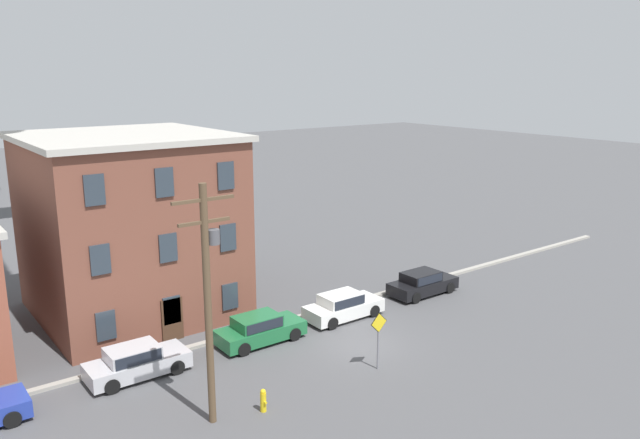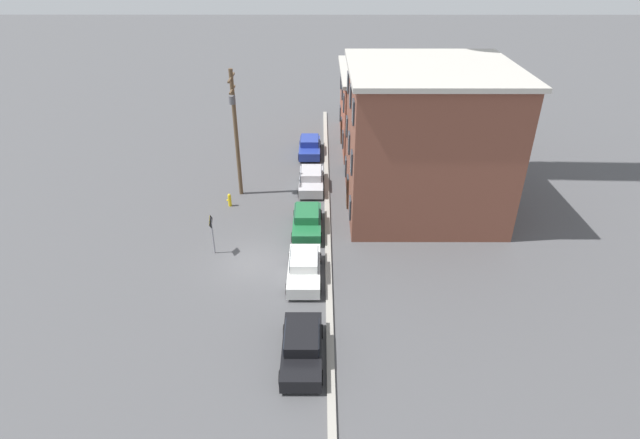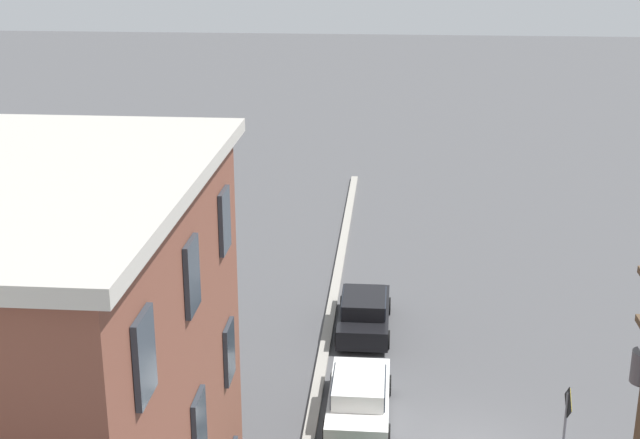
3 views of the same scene
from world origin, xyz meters
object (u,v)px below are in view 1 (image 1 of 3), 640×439
(car_green, at_px, (259,328))
(car_black, at_px, (422,282))
(fire_hydrant, at_px, (263,400))
(utility_pole, at_px, (208,293))
(car_silver, at_px, (136,361))
(caution_sign, at_px, (379,332))
(car_white, at_px, (343,305))

(car_green, distance_m, car_black, 11.43)
(car_black, xyz_separation_m, fire_hydrant, (-14.68, -5.67, -0.27))
(car_black, relative_size, fire_hydrant, 4.58)
(utility_pole, bearing_deg, car_silver, 101.23)
(caution_sign, relative_size, utility_pole, 0.29)
(fire_hydrant, bearing_deg, car_green, 59.99)
(fire_hydrant, bearing_deg, car_white, 33.34)
(car_silver, distance_m, utility_pole, 6.96)
(car_silver, relative_size, fire_hydrant, 4.58)
(car_green, xyz_separation_m, car_black, (11.43, 0.04, 0.00))
(caution_sign, bearing_deg, fire_hydrant, -179.93)
(fire_hydrant, bearing_deg, car_black, 21.11)
(caution_sign, height_order, utility_pole, utility_pole)
(car_black, bearing_deg, car_white, -179.30)
(car_green, height_order, car_white, same)
(car_green, height_order, fire_hydrant, car_green)
(car_green, height_order, car_black, same)
(caution_sign, distance_m, utility_pole, 8.65)
(car_silver, bearing_deg, car_white, -1.02)
(car_green, distance_m, utility_pole, 8.49)
(fire_hydrant, bearing_deg, caution_sign, 0.07)
(car_green, xyz_separation_m, fire_hydrant, (-3.25, -5.63, -0.27))
(car_green, xyz_separation_m, utility_pole, (-5.14, -5.08, 4.46))
(car_silver, xyz_separation_m, caution_sign, (8.98, -5.79, 1.05))
(car_black, bearing_deg, fire_hydrant, -158.89)
(car_green, xyz_separation_m, car_white, (5.25, -0.04, 0.00))
(car_white, bearing_deg, fire_hydrant, -146.66)
(car_green, bearing_deg, fire_hydrant, -120.01)
(car_silver, xyz_separation_m, car_white, (11.43, -0.20, 0.00))
(car_silver, height_order, caution_sign, caution_sign)
(car_white, xyz_separation_m, fire_hydrant, (-8.50, -5.59, -0.27))
(utility_pole, height_order, fire_hydrant, utility_pole)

